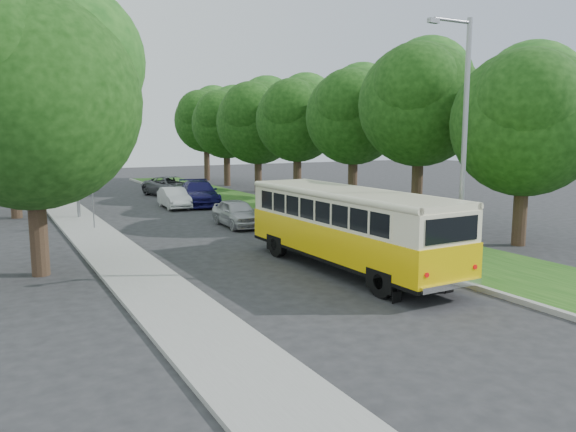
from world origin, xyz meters
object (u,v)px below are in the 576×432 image
vintage_bus (348,230)px  car_grey (171,186)px  car_silver (237,213)px  lamppost_near (462,139)px  car_blue (199,193)px  car_white (174,198)px  lamppost_far (73,141)px

vintage_bus → car_grey: (1.43, 24.57, -0.67)m
car_silver → lamppost_near: bearing=-76.8°
car_silver → car_blue: 8.71m
vintage_bus → car_blue: 18.73m
car_grey → car_white: bearing=-120.4°
lamppost_near → car_blue: (-1.21, 20.98, -3.60)m
lamppost_near → car_white: bearing=98.3°
lamppost_near → car_grey: (-1.21, 26.88, -3.66)m
lamppost_near → lamppost_far: (-8.91, 18.50, -0.25)m
lamppost_near → car_blue: 21.32m
lamppost_far → vintage_bus: size_ratio=0.81×
lamppost_near → car_grey: lamppost_near is taller
vintage_bus → car_white: vintage_bus is taller
car_white → vintage_bus: bearing=-85.8°
lamppost_near → vintage_bus: lamppost_near is taller
vintage_bus → car_blue: bearing=84.2°
lamppost_near → car_white: (-2.99, 20.43, -3.75)m
vintage_bus → car_white: size_ratio=2.46×
lamppost_near → car_silver: lamppost_near is taller
vintage_bus → car_silver: bearing=86.7°
lamppost_far → car_blue: size_ratio=1.42×
lamppost_near → car_silver: bearing=100.6°
lamppost_near → car_white: size_ratio=2.12×
vintage_bus → car_grey: vintage_bus is taller
car_silver → car_white: size_ratio=1.03×
vintage_bus → car_silver: 10.05m
lamppost_far → vintage_bus: lamppost_far is taller
car_white → car_grey: car_grey is taller
lamppost_near → lamppost_far: bearing=115.7°
car_silver → car_grey: size_ratio=0.76×
lamppost_far → vintage_bus: 17.57m
car_white → car_blue: bearing=20.2°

